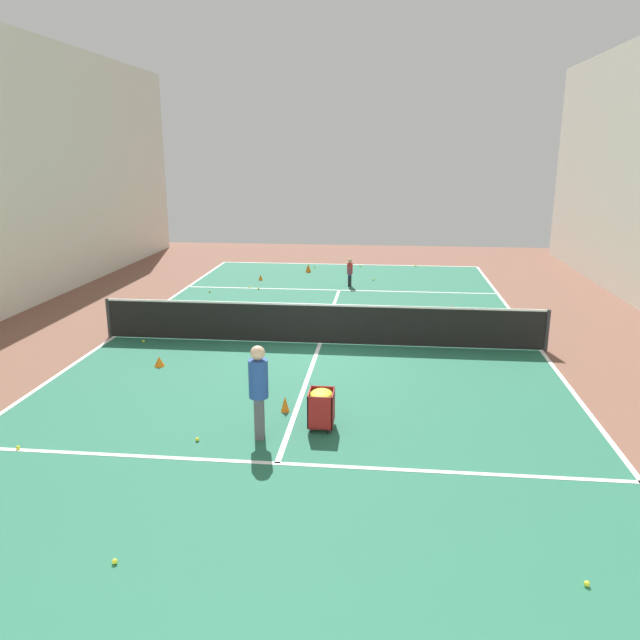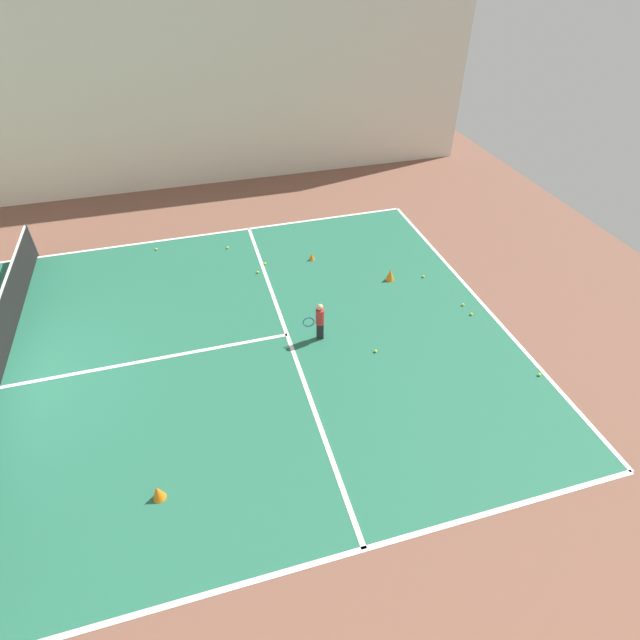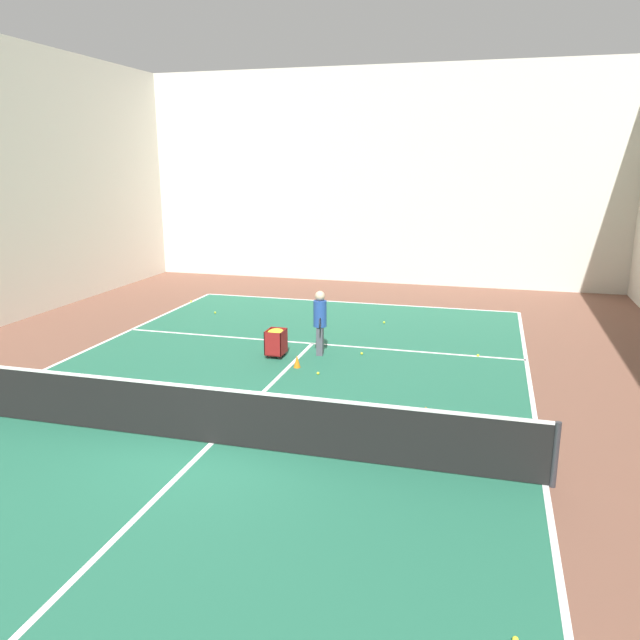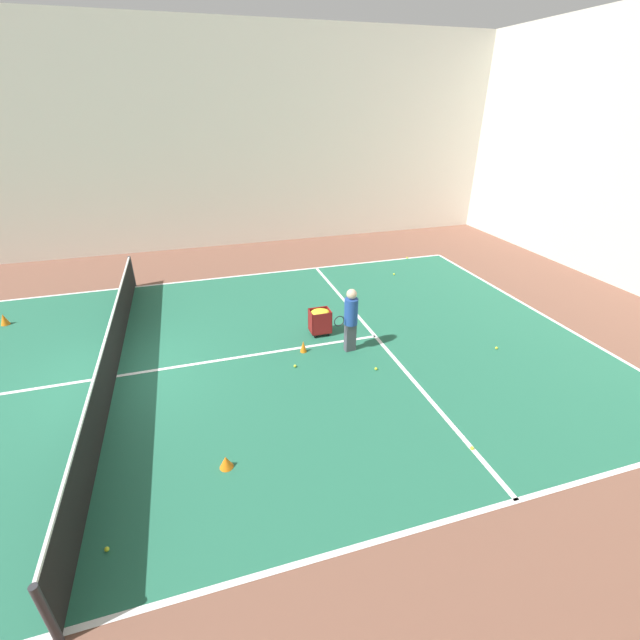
% 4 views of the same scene
% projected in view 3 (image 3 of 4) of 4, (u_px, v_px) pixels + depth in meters
% --- Properties ---
extents(ground_plane, '(36.18, 36.18, 0.00)m').
position_uv_depth(ground_plane, '(212.00, 444.00, 11.23)').
color(ground_plane, brown).
extents(court_playing_area, '(11.40, 24.02, 0.00)m').
position_uv_depth(court_playing_area, '(211.00, 443.00, 11.23)').
color(court_playing_area, '#23664C').
rests_on(court_playing_area, ground).
extents(line_baseline_far, '(11.40, 0.10, 0.00)m').
position_uv_depth(line_baseline_far, '(354.00, 303.00, 22.45)').
color(line_baseline_far, white).
rests_on(line_baseline_far, ground).
extents(line_sideline_right, '(0.10, 24.02, 0.00)m').
position_uv_depth(line_sideline_right, '(545.00, 485.00, 9.77)').
color(line_sideline_right, white).
rests_on(line_sideline_right, ground).
extents(line_service_far, '(11.40, 0.10, 0.00)m').
position_uv_depth(line_service_far, '(312.00, 343.00, 17.40)').
color(line_service_far, white).
rests_on(line_service_far, ground).
extents(line_centre_service, '(0.10, 13.21, 0.00)m').
position_uv_depth(line_centre_service, '(211.00, 443.00, 11.22)').
color(line_centre_service, white).
rests_on(line_centre_service, ground).
extents(hall_enclosure_far, '(19.56, 0.15, 8.61)m').
position_uv_depth(hall_enclosure_far, '(377.00, 178.00, 25.28)').
color(hall_enclosure_far, silver).
rests_on(hall_enclosure_far, ground).
extents(tennis_net, '(11.70, 0.10, 1.09)m').
position_uv_depth(tennis_net, '(210.00, 415.00, 11.09)').
color(tennis_net, '#2D2D33').
rests_on(tennis_net, ground).
extents(coach_at_net, '(0.38, 0.68, 1.71)m').
position_uv_depth(coach_at_net, '(320.00, 319.00, 16.17)').
color(coach_at_net, '#4C4C56').
rests_on(coach_at_net, ground).
extents(ball_cart, '(0.46, 0.56, 0.75)m').
position_uv_depth(ball_cart, '(276.00, 338.00, 16.10)').
color(ball_cart, maroon).
rests_on(ball_cart, ground).
extents(training_cone_2, '(0.24, 0.24, 0.24)m').
position_uv_depth(training_cone_2, '(426.00, 412.00, 12.32)').
color(training_cone_2, orange).
rests_on(training_cone_2, ground).
extents(training_cone_3, '(0.17, 0.17, 0.31)m').
position_uv_depth(training_cone_3, '(297.00, 361.00, 15.34)').
color(training_cone_3, orange).
rests_on(training_cone_3, ground).
extents(tennis_ball_0, '(0.07, 0.07, 0.07)m').
position_uv_depth(tennis_ball_0, '(191.00, 301.00, 22.49)').
color(tennis_ball_0, yellow).
rests_on(tennis_ball_0, ground).
extents(tennis_ball_2, '(0.07, 0.07, 0.07)m').
position_uv_depth(tennis_ball_2, '(481.00, 464.00, 10.37)').
color(tennis_ball_2, yellow).
rests_on(tennis_ball_2, ground).
extents(tennis_ball_5, '(0.07, 0.07, 0.07)m').
position_uv_depth(tennis_ball_5, '(215.00, 313.00, 20.84)').
color(tennis_ball_5, yellow).
rests_on(tennis_ball_5, ground).
extents(tennis_ball_6, '(0.07, 0.07, 0.07)m').
position_uv_depth(tennis_ball_6, '(478.00, 355.00, 16.22)').
color(tennis_ball_6, yellow).
rests_on(tennis_ball_6, ground).
extents(tennis_ball_7, '(0.07, 0.07, 0.07)m').
position_uv_depth(tennis_ball_7, '(515.00, 639.00, 6.57)').
color(tennis_ball_7, yellow).
rests_on(tennis_ball_7, ground).
extents(tennis_ball_9, '(0.07, 0.07, 0.07)m').
position_uv_depth(tennis_ball_9, '(384.00, 322.00, 19.56)').
color(tennis_ball_9, yellow).
rests_on(tennis_ball_9, ground).
extents(tennis_ball_11, '(0.07, 0.07, 0.07)m').
position_uv_depth(tennis_ball_11, '(318.00, 373.00, 14.85)').
color(tennis_ball_11, yellow).
rests_on(tennis_ball_11, ground).
extents(tennis_ball_12, '(0.07, 0.07, 0.07)m').
position_uv_depth(tennis_ball_12, '(362.00, 353.00, 16.39)').
color(tennis_ball_12, yellow).
rests_on(tennis_ball_12, ground).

